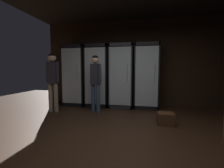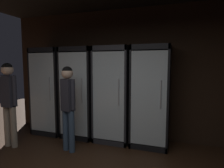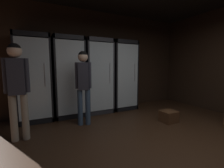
{
  "view_description": "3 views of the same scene",
  "coord_description": "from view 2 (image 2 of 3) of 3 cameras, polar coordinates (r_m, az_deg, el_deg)",
  "views": [
    {
      "loc": [
        0.29,
        -2.21,
        1.16
      ],
      "look_at": [
        -0.67,
        2.74,
        0.73
      ],
      "focal_mm": 24.93,
      "sensor_mm": 36.0,
      "label": 1
    },
    {
      "loc": [
        0.91,
        -1.11,
        1.62
      ],
      "look_at": [
        -0.27,
        2.35,
        1.24
      ],
      "focal_mm": 30.98,
      "sensor_mm": 36.0,
      "label": 2
    },
    {
      "loc": [
        -1.86,
        -1.23,
        1.28
      ],
      "look_at": [
        0.0,
        2.54,
        0.77
      ],
      "focal_mm": 24.55,
      "sensor_mm": 36.0,
      "label": 3
    }
  ],
  "objects": [
    {
      "name": "cooler_far_left",
      "position": [
        4.8,
        -17.39,
        -2.21
      ],
      "size": [
        0.72,
        0.63,
        1.98
      ],
      "color": "black",
      "rests_on": "ground"
    },
    {
      "name": "cooler_right",
      "position": [
        3.91,
        11.39,
        -3.65
      ],
      "size": [
        0.72,
        0.63,
        1.98
      ],
      "color": "black",
      "rests_on": "ground"
    },
    {
      "name": "shopper_near",
      "position": [
        3.63,
        -12.89,
        -4.65
      ],
      "size": [
        0.33,
        0.22,
        1.58
      ],
      "color": "#384C66",
      "rests_on": "ground"
    },
    {
      "name": "shopper_far",
      "position": [
        4.22,
        -28.18,
        -3.14
      ],
      "size": [
        0.38,
        0.22,
        1.64
      ],
      "color": "gray",
      "rests_on": "ground"
    },
    {
      "name": "cooler_left",
      "position": [
        4.39,
        -9.17,
        -2.74
      ],
      "size": [
        0.72,
        0.63,
        1.98
      ],
      "color": "black",
      "rests_on": "ground"
    },
    {
      "name": "cooler_center",
      "position": [
        4.09,
        0.5,
        -3.36
      ],
      "size": [
        0.72,
        0.63,
        1.98
      ],
      "color": "#2B2B30",
      "rests_on": "ground"
    },
    {
      "name": "wall_back",
      "position": [
        4.24,
        6.49,
        2.89
      ],
      "size": [
        6.0,
        0.06,
        2.8
      ],
      "primitive_type": "cube",
      "color": "black",
      "rests_on": "ground"
    }
  ]
}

